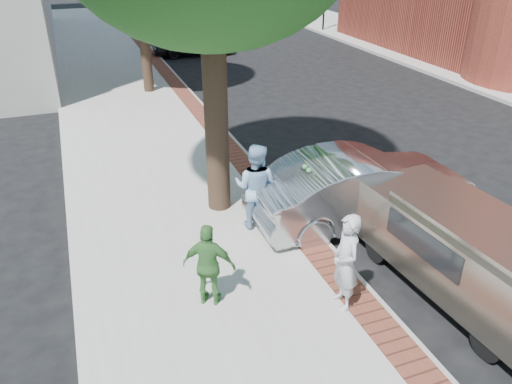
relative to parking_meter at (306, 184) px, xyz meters
name	(u,v)px	position (x,y,z in m)	size (l,w,h in m)	color
ground	(274,249)	(-0.83, -0.31, -1.21)	(120.00, 120.00, 0.00)	black
sidewalk	(140,128)	(-2.33, 7.69, -1.13)	(5.00, 60.00, 0.15)	#9E9991
brick_strip	(204,118)	(-0.13, 7.69, -1.05)	(0.60, 60.00, 0.01)	brown
curb	(214,119)	(0.22, 7.69, -1.13)	(0.10, 60.00, 0.15)	gray
signal_near	(140,4)	(0.07, 21.69, 1.05)	(0.70, 0.15, 3.80)	black
parking_meter	(306,184)	(0.00, 0.00, 0.00)	(0.12, 0.32, 1.47)	gray
person_gray	(346,263)	(-0.47, -2.51, -0.17)	(0.64, 0.42, 1.77)	#B4B5B9
person_officer	(256,187)	(-0.95, 0.45, -0.10)	(0.93, 0.73, 1.92)	#8CB3D9
person_green	(209,265)	(-2.57, -1.64, -0.28)	(0.90, 0.38, 1.54)	#437E39
sedan_silver	(361,188)	(1.42, 0.09, -0.38)	(1.75, 5.03, 1.66)	#AAABB1
bg_car	(193,41)	(2.12, 18.04, -0.49)	(1.70, 4.22, 1.44)	black
van	(459,246)	(1.77, -2.62, -0.30)	(1.98, 4.59, 1.66)	gray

